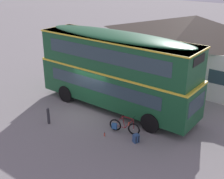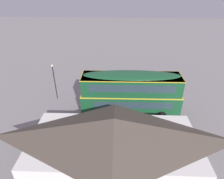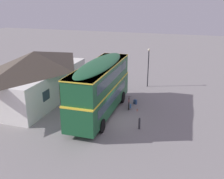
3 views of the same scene
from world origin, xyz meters
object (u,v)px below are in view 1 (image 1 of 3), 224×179
(water_bottle_red_squeeze, at_px, (105,134))
(touring_bicycle, at_px, (123,126))
(kerb_bollard, at_px, (48,116))
(backpack_on_ground, at_px, (136,138))
(double_decker_bus, at_px, (116,68))

(water_bottle_red_squeeze, bearing_deg, touring_bicycle, 59.30)
(water_bottle_red_squeeze, distance_m, kerb_bollard, 3.50)
(backpack_on_ground, relative_size, kerb_bollard, 0.51)
(double_decker_bus, height_order, water_bottle_red_squeeze, double_decker_bus)
(backpack_on_ground, height_order, water_bottle_red_squeeze, backpack_on_ground)
(backpack_on_ground, distance_m, kerb_bollard, 5.20)
(touring_bicycle, height_order, backpack_on_ground, touring_bicycle)
(water_bottle_red_squeeze, bearing_deg, double_decker_bus, 117.97)
(double_decker_bus, relative_size, kerb_bollard, 10.71)
(double_decker_bus, relative_size, water_bottle_red_squeeze, 47.07)
(double_decker_bus, bearing_deg, water_bottle_red_squeeze, -62.03)
(touring_bicycle, relative_size, water_bottle_red_squeeze, 7.81)
(touring_bicycle, xyz_separation_m, kerb_bollard, (-3.90, -1.85, 0.13))
(backpack_on_ground, bearing_deg, double_decker_bus, 142.84)
(double_decker_bus, height_order, touring_bicycle, double_decker_bus)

